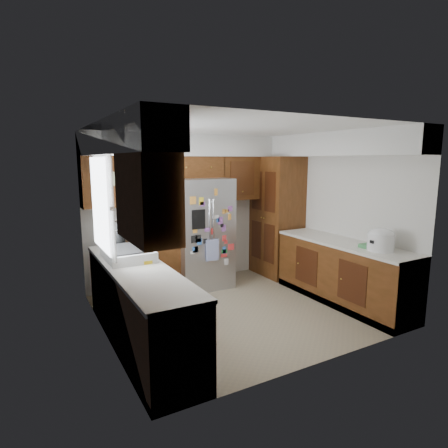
% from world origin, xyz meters
% --- Properties ---
extents(floor, '(3.60, 3.60, 0.00)m').
position_xyz_m(floor, '(0.00, 0.00, 0.00)').
color(floor, gray).
rests_on(floor, ground).
extents(room_shell, '(3.64, 3.24, 2.52)m').
position_xyz_m(room_shell, '(-0.11, 0.36, 1.82)').
color(room_shell, silver).
rests_on(room_shell, ground).
extents(left_counter_run, '(1.36, 3.20, 0.92)m').
position_xyz_m(left_counter_run, '(-1.36, 0.03, 0.43)').
color(left_counter_run, '#44260D').
rests_on(left_counter_run, ground).
extents(right_counter_run, '(0.63, 2.25, 0.92)m').
position_xyz_m(right_counter_run, '(1.50, -0.47, 0.42)').
color(right_counter_run, '#44260D').
rests_on(right_counter_run, ground).
extents(pantry, '(0.60, 0.90, 2.15)m').
position_xyz_m(pantry, '(1.50, 1.15, 1.07)').
color(pantry, '#44260D').
rests_on(pantry, ground).
extents(fridge, '(0.90, 0.79, 1.80)m').
position_xyz_m(fridge, '(-0.00, 1.20, 0.90)').
color(fridge, '#ACACB2').
rests_on(fridge, ground).
extents(bridge_cabinet, '(0.96, 0.34, 0.35)m').
position_xyz_m(bridge_cabinet, '(0.00, 1.43, 1.98)').
color(bridge_cabinet, '#44260D').
rests_on(bridge_cabinet, fridge).
extents(fridge_top_items, '(0.66, 0.34, 0.28)m').
position_xyz_m(fridge_top_items, '(-0.03, 1.39, 2.27)').
color(fridge_top_items, '#2D4FB7').
rests_on(fridge_top_items, bridge_cabinet).
extents(sink_assembly, '(0.52, 0.70, 0.37)m').
position_xyz_m(sink_assembly, '(-1.50, 0.10, 0.99)').
color(sink_assembly, silver).
rests_on(sink_assembly, left_counter_run).
extents(left_counter_clutter, '(0.29, 0.91, 0.38)m').
position_xyz_m(left_counter_clutter, '(-1.48, 0.82, 1.05)').
color(left_counter_clutter, black).
rests_on(left_counter_clutter, left_counter_run).
extents(rice_cooker, '(0.35, 0.34, 0.30)m').
position_xyz_m(rice_cooker, '(1.50, -1.09, 1.07)').
color(rice_cooker, white).
rests_on(rice_cooker, right_counter_run).
extents(paper_towel, '(0.11, 0.11, 0.25)m').
position_xyz_m(paper_towel, '(1.43, -1.11, 1.05)').
color(paper_towel, white).
rests_on(paper_towel, right_counter_run).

